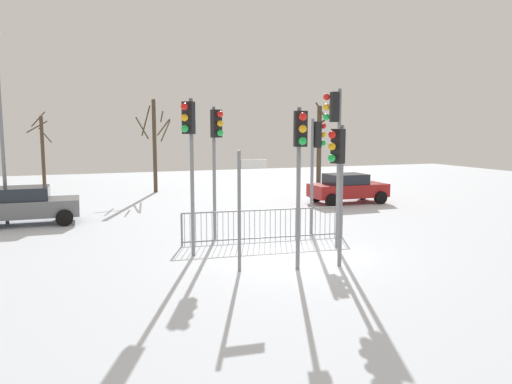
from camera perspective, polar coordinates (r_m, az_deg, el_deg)
ground_plane at (r=14.60m, az=4.12°, el=-7.43°), size 60.00×60.00×0.00m
traffic_light_mid_right at (r=15.34m, az=9.06°, el=6.76°), size 0.56×0.36×4.91m
traffic_light_rear_left at (r=17.46m, az=6.95°, el=4.84°), size 0.57×0.32×4.05m
traffic_light_foreground_right at (r=12.69m, az=5.10°, el=4.61°), size 0.36×0.56×4.26m
traffic_light_mid_left at (r=16.27m, az=-4.62°, el=5.64°), size 0.37×0.56×4.42m
traffic_light_rear_right at (r=13.19m, az=9.41°, el=3.20°), size 0.54×0.38×3.80m
traffic_light_foreground_left at (r=14.16m, az=-7.69°, el=5.75°), size 0.45×0.48×4.56m
direction_sign_post at (r=12.75m, az=-1.68°, el=-1.45°), size 0.79×0.11×3.16m
pedestrian_guard_railing at (r=16.38m, az=1.06°, el=-3.80°), size 5.53×0.59×1.07m
car_grey_near at (r=21.19m, az=-24.93°, el=-1.35°), size 3.82×1.97×1.47m
car_red_mid at (r=25.14m, az=10.48°, el=0.48°), size 3.82×1.95×1.47m
street_lamp at (r=21.35m, az=-27.40°, el=8.61°), size 0.36×0.36×7.43m
bare_tree_left at (r=31.69m, az=-23.37°, el=4.29°), size 1.41×1.42×4.72m
bare_tree_centre at (r=29.37m, az=-11.60°, el=5.56°), size 1.88×1.86×5.37m
bare_tree_right at (r=34.35m, az=7.31°, el=5.73°), size 1.58×1.58×5.47m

